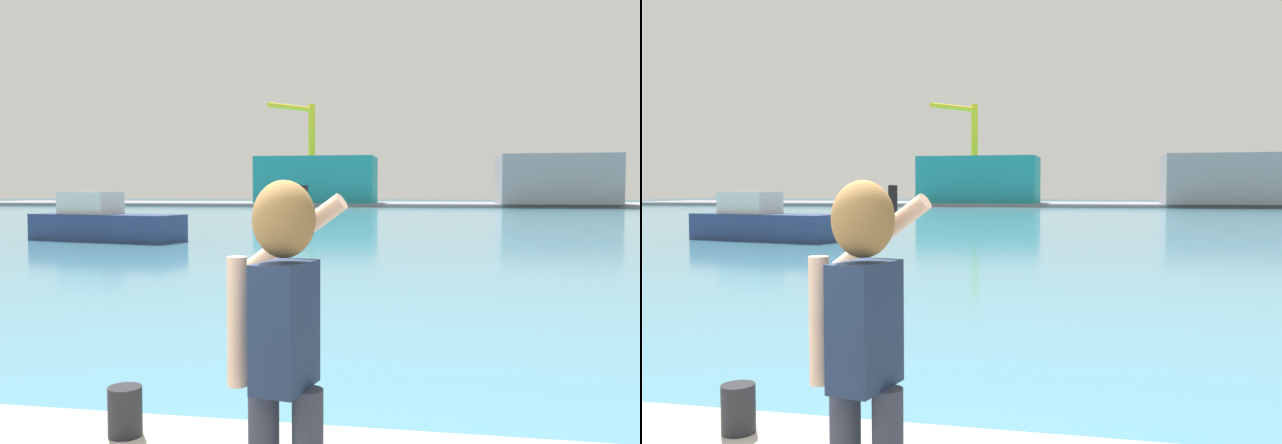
% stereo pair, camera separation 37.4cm
% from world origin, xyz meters
% --- Properties ---
extents(ground_plane, '(220.00, 220.00, 0.00)m').
position_xyz_m(ground_plane, '(0.00, 50.00, 0.00)').
color(ground_plane, '#334751').
extents(harbor_water, '(140.00, 100.00, 0.02)m').
position_xyz_m(harbor_water, '(0.00, 52.00, 0.01)').
color(harbor_water, teal).
rests_on(harbor_water, ground_plane).
extents(far_shore_dock, '(140.00, 20.00, 0.47)m').
position_xyz_m(far_shore_dock, '(0.00, 92.00, 0.23)').
color(far_shore_dock, gray).
rests_on(far_shore_dock, ground_plane).
extents(person_photographer, '(0.53, 0.56, 1.74)m').
position_xyz_m(person_photographer, '(1.05, 0.24, 1.63)').
color(person_photographer, '#2D3342').
rests_on(person_photographer, quay_promenade).
extents(harbor_bollard, '(0.23, 0.23, 0.34)m').
position_xyz_m(harbor_bollard, '(-0.39, 1.57, 0.73)').
color(harbor_bollard, black).
rests_on(harbor_bollard, quay_promenade).
extents(boat_moored, '(7.40, 3.57, 2.17)m').
position_xyz_m(boat_moored, '(-12.74, 23.94, 0.81)').
color(boat_moored, navy).
rests_on(boat_moored, harbor_water).
extents(warehouse_left, '(16.68, 8.71, 6.58)m').
position_xyz_m(warehouse_left, '(-14.66, 88.29, 3.75)').
color(warehouse_left, teal).
rests_on(warehouse_left, far_shore_dock).
extents(warehouse_right, '(14.62, 9.62, 6.45)m').
position_xyz_m(warehouse_right, '(17.70, 86.22, 3.69)').
color(warehouse_right, gray).
rests_on(warehouse_right, far_shore_dock).
extents(port_crane, '(5.63, 7.10, 14.36)m').
position_xyz_m(port_crane, '(-16.26, 89.31, 9.02)').
color(port_crane, yellow).
rests_on(port_crane, far_shore_dock).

